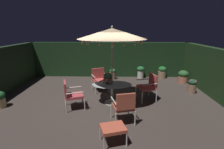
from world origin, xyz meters
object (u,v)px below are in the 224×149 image
Objects in this scene: potted_plant_right_near at (183,76)px; ottoman_footrest at (113,129)px; centerpiece_planter at (108,77)px; patio_chair_northeast at (124,105)px; potted_plant_back_left at (113,74)px; patio_chair_east at (149,85)px; patio_dining_table at (112,88)px; patio_chair_southeast at (99,78)px; potted_plant_right_far at (141,71)px; patio_umbrella at (112,34)px; potted_plant_back_center at (162,72)px; patio_chair_north at (71,93)px; potted_plant_left_far at (192,86)px.

ottoman_footrest is at bearing -125.89° from potted_plant_right_near.
centerpiece_planter is at bearing 95.39° from ottoman_footrest.
ottoman_footrest is (0.22, -2.31, -0.57)m from centerpiece_planter.
patio_chair_northeast is 4.42m from potted_plant_back_left.
centerpiece_planter is at bearing -168.83° from patio_chair_east.
patio_chair_southeast is (-0.57, 1.30, 0.00)m from patio_dining_table.
potted_plant_right_far is at bearing 65.52° from patio_dining_table.
potted_plant_right_far is at bearing 65.52° from patio_umbrella.
patio_chair_southeast is at bearing 113.62° from patio_umbrella.
potted_plant_back_left is (-0.03, 3.02, -0.27)m from patio_dining_table.
patio_dining_table is at bearing -89.48° from potted_plant_back_left.
potted_plant_back_center reaches higher than ottoman_footrest.
patio_chair_northeast is at bearing -84.96° from potted_plant_back_left.
patio_chair_southeast is 3.59m from ottoman_footrest.
potted_plant_back_center is at bearing 50.96° from patio_dining_table.
patio_umbrella reaches higher than patio_dining_table.
patio_dining_table is 1.42m from patio_chair_northeast.
potted_plant_back_center is (2.79, 3.19, -0.63)m from centerpiece_planter.
centerpiece_planter reaches higher than potted_plant_right_far.
patio_chair_northeast is 5.18m from potted_plant_back_center.
potted_plant_right_near is at bearing 35.28° from patio_dining_table.
patio_chair_northeast and patio_chair_east have the same top height.
patio_chair_northeast reaches higher than potted_plant_right_near.
patio_dining_table is 3.03m from potted_plant_back_left.
centerpiece_planter reaches higher than patio_chair_north.
potted_plant_left_far is at bearing 19.62° from patio_chair_east.
patio_chair_north is at bearing 128.66° from ottoman_footrest.
potted_plant_right_near is 1.40m from potted_plant_left_far.
patio_chair_northeast is at bearing -129.08° from potted_plant_right_near.
patio_chair_north is 1.93m from patio_chair_northeast.
potted_plant_back_left is at bearing 69.24° from patio_chair_north.
patio_chair_southeast is at bearing 113.62° from patio_dining_table.
potted_plant_back_center is at bearing 134.99° from potted_plant_right_near.
patio_umbrella is 4.71m from potted_plant_back_center.
centerpiece_planter reaches higher than patio_chair_southeast.
potted_plant_back_center is at bearing 50.96° from patio_umbrella.
ottoman_footrest is at bearing -115.09° from potted_plant_back_center.
centerpiece_planter is at bearing -131.17° from potted_plant_back_center.
potted_plant_left_far is (3.87, -0.24, -0.25)m from patio_chair_southeast.
potted_plant_right_far is (1.63, 3.18, -0.59)m from centerpiece_planter.
patio_chair_east is 1.51× the size of potted_plant_back_center.
potted_plant_back_left is (0.12, 2.95, -0.67)m from centerpiece_planter.
potted_plant_right_near is (0.81, -0.81, 0.00)m from potted_plant_back_center.
patio_chair_east is at bearing -135.21° from potted_plant_right_near.
potted_plant_right_near is at bearing -45.01° from potted_plant_back_center.
patio_chair_east is at bearing 15.17° from patio_umbrella.
patio_dining_table is 2.48× the size of potted_plant_back_left.
potted_plant_back_center is at bearing 42.99° from patio_chair_north.
patio_dining_table is 4.25m from potted_plant_right_near.
potted_plant_right_far is 1.07× the size of potted_plant_left_far.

